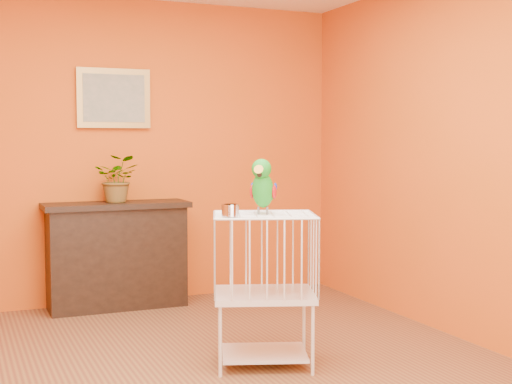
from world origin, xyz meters
name	(u,v)px	position (x,y,z in m)	size (l,w,h in m)	color
ground	(198,383)	(0.00, 0.00, 0.00)	(4.50, 4.50, 0.00)	brown
room_shell	(196,106)	(0.00, 0.00, 1.58)	(4.50, 4.50, 4.50)	#CD5013
console_cabinet	(117,255)	(-0.03, 2.04, 0.44)	(1.19, 0.43, 0.88)	black
potted_plant	(118,184)	(-0.01, 2.04, 1.04)	(0.35, 0.39, 0.31)	#26722D
framed_picture	(114,98)	(0.00, 2.22, 1.75)	(0.62, 0.04, 0.50)	#AC843D
birdcage	(264,287)	(0.49, 0.16, 0.49)	(0.73, 0.65, 0.94)	silver
feed_cup	(230,210)	(0.23, 0.08, 0.98)	(0.10, 0.10, 0.07)	silver
parrot	(263,186)	(0.47, 0.15, 1.12)	(0.24, 0.28, 0.34)	#59544C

